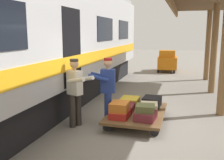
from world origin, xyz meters
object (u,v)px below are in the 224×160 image
train_car (22,43)px  suitcase_yellow_case (130,101)px  suitcase_cream_canvas (149,108)px  suitcase_burgundy_valise (146,116)px  luggage_cart (137,113)px  baggage_tug (167,61)px  suitcase_orange_carryall (119,107)px  suitcase_black_hardshell (152,102)px  suitcase_olive_duffel (145,108)px  suitcase_maroon_trunk (125,108)px  suitcase_red_plastic (120,114)px  porter_in_overalls (107,88)px  porter_by_door (75,90)px

train_car → suitcase_yellow_case: (-2.88, -0.84, -1.68)m
suitcase_cream_canvas → suitcase_burgundy_valise: bearing=90.0°
luggage_cart → baggage_tug: 9.39m
suitcase_orange_carryall → baggage_tug: (-0.48, -9.97, 0.08)m
suitcase_black_hardshell → suitcase_olive_duffel: size_ratio=1.38×
suitcase_black_hardshell → baggage_tug: (0.17, -8.78, 0.21)m
suitcase_cream_canvas → suitcase_maroon_trunk: 0.63m
suitcase_red_plastic → porter_in_overalls: porter_in_overalls is taller
suitcase_maroon_trunk → suitcase_red_plastic: suitcase_maroon_trunk is taller
train_car → suitcase_burgundy_valise: (-3.51, 0.36, -1.68)m
suitcase_burgundy_valise → suitcase_maroon_trunk: size_ratio=0.87×
suitcase_maroon_trunk → suitcase_black_hardshell: 0.87m
suitcase_black_hardshell → suitcase_orange_carryall: 1.35m
train_car → suitcase_black_hardshell: (-3.51, -0.84, -1.65)m
porter_in_overalls → baggage_tug: porter_in_overalls is taller
suitcase_cream_canvas → suitcase_maroon_trunk: (0.63, 0.00, -0.04)m
suitcase_maroon_trunk → baggage_tug: size_ratio=0.35×
suitcase_maroon_trunk → suitcase_red_plastic: size_ratio=1.13×
train_car → suitcase_yellow_case: bearing=-163.8°
suitcase_burgundy_valise → suitcase_yellow_case: size_ratio=0.90×
suitcase_cream_canvas → suitcase_orange_carryall: 0.88m
porter_by_door → baggage_tug: porter_by_door is taller
suitcase_burgundy_valise → suitcase_yellow_case: 1.35m
suitcase_cream_canvas → suitcase_burgundy_valise: size_ratio=0.96×
suitcase_yellow_case → suitcase_orange_carryall: suitcase_orange_carryall is taller
suitcase_olive_duffel → suitcase_orange_carryall: 0.63m
suitcase_maroon_trunk → luggage_cart: bearing=-180.0°
luggage_cart → train_car: bearing=4.2°
train_car → porter_in_overalls: (-2.46, 0.05, -1.14)m
suitcase_maroon_trunk → suitcase_black_hardshell: bearing=-136.6°
train_car → baggage_tug: bearing=-109.1°
train_car → porter_by_door: (-1.78, 0.50, -1.14)m
train_car → suitcase_black_hardshell: train_car is taller
suitcase_yellow_case → suitcase_burgundy_valise: bearing=117.8°
suitcase_red_plastic → suitcase_cream_canvas: bearing=-136.6°
suitcase_cream_canvas → suitcase_maroon_trunk: size_ratio=0.83×
suitcase_orange_carryall → porter_in_overalls: size_ratio=0.30×
train_car → porter_by_door: bearing=164.2°
luggage_cart → suitcase_olive_duffel: suitcase_olive_duffel is taller
train_car → baggage_tug: train_car is taller
suitcase_red_plastic → suitcase_black_hardshell: bearing=-117.8°
train_car → suitcase_olive_duffel: train_car is taller
suitcase_olive_duffel → baggage_tug: size_ratio=0.24×
suitcase_cream_canvas → suitcase_maroon_trunk: bearing=0.0°
suitcase_burgundy_valise → suitcase_orange_carryall: 0.67m
suitcase_black_hardshell → suitcase_red_plastic: bearing=62.2°
suitcase_red_plastic → suitcase_orange_carryall: bearing=-46.5°
suitcase_cream_canvas → porter_by_door: (1.73, 0.74, 0.52)m
suitcase_red_plastic → suitcase_orange_carryall: (0.02, -0.02, 0.19)m
suitcase_burgundy_valise → porter_in_overalls: size_ratio=0.32×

